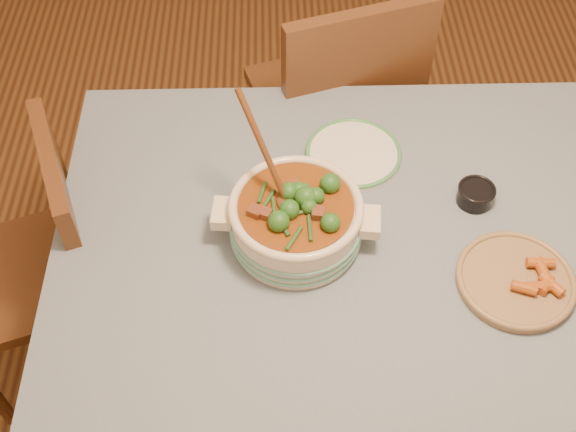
{
  "coord_description": "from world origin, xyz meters",
  "views": [
    {
      "loc": [
        -0.3,
        -1.06,
        2.15
      ],
      "look_at": [
        -0.27,
        -0.02,
        0.86
      ],
      "focal_mm": 45.0,
      "sensor_mm": 36.0,
      "label": 1
    }
  ],
  "objects_px": {
    "stew_casserole": "(296,217)",
    "white_plate": "(353,154)",
    "fried_plate": "(516,279)",
    "chair_far": "(339,102)",
    "condiment_bowl": "(476,194)",
    "chair_left": "(44,258)",
    "dining_table": "(396,256)"
  },
  "relations": [
    {
      "from": "condiment_bowl",
      "to": "chair_far",
      "type": "distance_m",
      "value": 0.69
    },
    {
      "from": "stew_casserole",
      "to": "chair_left",
      "type": "bearing_deg",
      "value": 168.84
    },
    {
      "from": "white_plate",
      "to": "stew_casserole",
      "type": "bearing_deg",
      "value": -121.34
    },
    {
      "from": "condiment_bowl",
      "to": "chair_far",
      "type": "xyz_separation_m",
      "value": [
        -0.29,
        0.59,
        -0.23
      ]
    },
    {
      "from": "chair_left",
      "to": "condiment_bowl",
      "type": "bearing_deg",
      "value": 68.68
    },
    {
      "from": "condiment_bowl",
      "to": "chair_left",
      "type": "distance_m",
      "value": 1.19
    },
    {
      "from": "chair_left",
      "to": "fried_plate",
      "type": "bearing_deg",
      "value": 57.06
    },
    {
      "from": "condiment_bowl",
      "to": "fried_plate",
      "type": "height_order",
      "value": "condiment_bowl"
    },
    {
      "from": "stew_casserole",
      "to": "white_plate",
      "type": "distance_m",
      "value": 0.32
    },
    {
      "from": "white_plate",
      "to": "chair_left",
      "type": "xyz_separation_m",
      "value": [
        -0.86,
        -0.13,
        -0.27
      ]
    },
    {
      "from": "white_plate",
      "to": "fried_plate",
      "type": "distance_m",
      "value": 0.53
    },
    {
      "from": "dining_table",
      "to": "fried_plate",
      "type": "xyz_separation_m",
      "value": [
        0.25,
        -0.15,
        0.11
      ]
    },
    {
      "from": "fried_plate",
      "to": "chair_left",
      "type": "distance_m",
      "value": 1.26
    },
    {
      "from": "condiment_bowl",
      "to": "fried_plate",
      "type": "distance_m",
      "value": 0.25
    },
    {
      "from": "fried_plate",
      "to": "chair_far",
      "type": "relative_size",
      "value": 0.36
    },
    {
      "from": "fried_plate",
      "to": "chair_far",
      "type": "bearing_deg",
      "value": 111.68
    },
    {
      "from": "fried_plate",
      "to": "chair_left",
      "type": "relative_size",
      "value": 0.4
    },
    {
      "from": "condiment_bowl",
      "to": "chair_far",
      "type": "bearing_deg",
      "value": 115.92
    },
    {
      "from": "white_plate",
      "to": "fried_plate",
      "type": "height_order",
      "value": "fried_plate"
    },
    {
      "from": "stew_casserole",
      "to": "chair_far",
      "type": "height_order",
      "value": "stew_casserole"
    },
    {
      "from": "stew_casserole",
      "to": "chair_left",
      "type": "height_order",
      "value": "stew_casserole"
    },
    {
      "from": "dining_table",
      "to": "stew_casserole",
      "type": "height_order",
      "value": "stew_casserole"
    },
    {
      "from": "dining_table",
      "to": "condiment_bowl",
      "type": "relative_size",
      "value": 15.87
    },
    {
      "from": "white_plate",
      "to": "chair_far",
      "type": "bearing_deg",
      "value": 89.44
    },
    {
      "from": "fried_plate",
      "to": "chair_far",
      "type": "height_order",
      "value": "chair_far"
    },
    {
      "from": "condiment_bowl",
      "to": "chair_left",
      "type": "relative_size",
      "value": 0.12
    },
    {
      "from": "stew_casserole",
      "to": "chair_far",
      "type": "bearing_deg",
      "value": 76.62
    },
    {
      "from": "chair_far",
      "to": "white_plate",
      "type": "bearing_deg",
      "value": 71.78
    },
    {
      "from": "white_plate",
      "to": "condiment_bowl",
      "type": "xyz_separation_m",
      "value": [
        0.29,
        -0.16,
        0.02
      ]
    },
    {
      "from": "stew_casserole",
      "to": "condiment_bowl",
      "type": "bearing_deg",
      "value": 13.01
    },
    {
      "from": "white_plate",
      "to": "condiment_bowl",
      "type": "relative_size",
      "value": 2.67
    },
    {
      "from": "stew_casserole",
      "to": "dining_table",
      "type": "bearing_deg",
      "value": 1.3
    }
  ]
}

